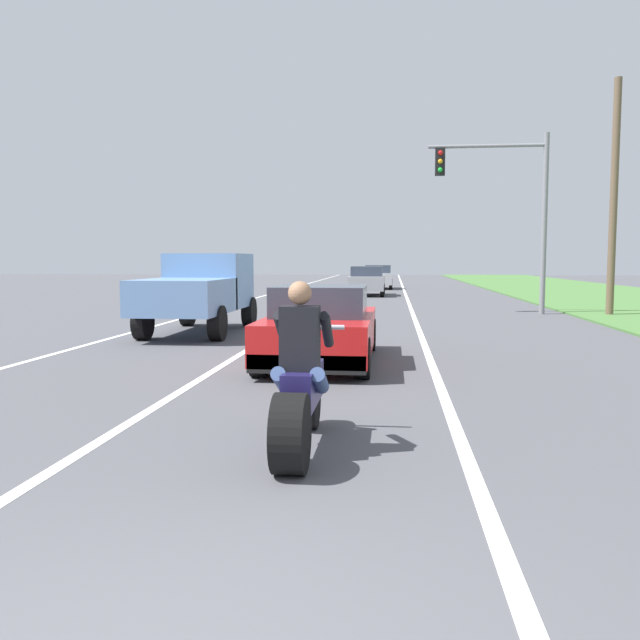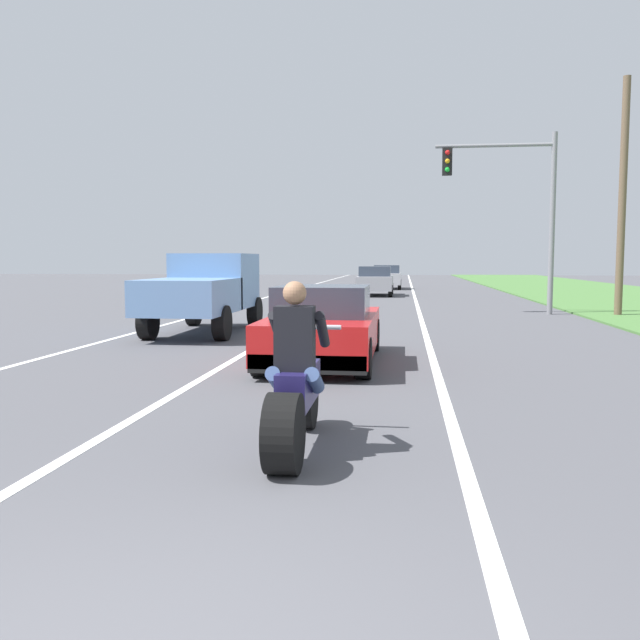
{
  "view_description": "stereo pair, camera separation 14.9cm",
  "coord_description": "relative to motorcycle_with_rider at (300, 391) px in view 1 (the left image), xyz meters",
  "views": [
    {
      "loc": [
        1.11,
        -2.34,
        1.81
      ],
      "look_at": [
        0.13,
        6.64,
        1.0
      ],
      "focal_mm": 37.49,
      "sensor_mm": 36.0,
      "label": 1
    },
    {
      "loc": [
        1.25,
        -2.33,
        1.81
      ],
      "look_at": [
        0.13,
        6.64,
        1.0
      ],
      "focal_mm": 37.49,
      "sensor_mm": 36.0,
      "label": 2
    }
  ],
  "objects": [
    {
      "name": "lane_stripe_left_solid",
      "position": [
        -5.66,
        16.26,
        -0.59
      ],
      "size": [
        0.14,
        120.0,
        0.01
      ],
      "primitive_type": "cube",
      "color": "white",
      "rests_on": "ground"
    },
    {
      "name": "lane_stripe_right_solid",
      "position": [
        1.54,
        16.26,
        -0.59
      ],
      "size": [
        0.14,
        120.0,
        0.01
      ],
      "primitive_type": "cube",
      "color": "white",
      "rests_on": "ground"
    },
    {
      "name": "lane_stripe_centre_dashed",
      "position": [
        -2.06,
        16.26,
        -0.59
      ],
      "size": [
        0.14,
        120.0,
        0.01
      ],
      "primitive_type": "cube",
      "color": "white",
      "rests_on": "ground"
    },
    {
      "name": "motorcycle_with_rider",
      "position": [
        0.0,
        0.0,
        0.0
      ],
      "size": [
        0.7,
        2.21,
        1.62
      ],
      "color": "black",
      "rests_on": "ground"
    },
    {
      "name": "sports_car_red",
      "position": [
        -0.4,
        5.56,
        0.04
      ],
      "size": [
        1.84,
        4.3,
        1.37
      ],
      "color": "red",
      "rests_on": "ground"
    },
    {
      "name": "pickup_truck_left_lane_light_blue",
      "position": [
        -3.93,
        10.12,
        0.51
      ],
      "size": [
        2.02,
        4.8,
        1.98
      ],
      "color": "#6B93C6",
      "rests_on": "ground"
    },
    {
      "name": "traffic_light_mast_near",
      "position": [
        4.69,
        17.02,
        3.36
      ],
      "size": [
        3.95,
        0.34,
        6.0
      ],
      "color": "gray",
      "rests_on": "ground"
    },
    {
      "name": "utility_pole_roadside",
      "position": [
        7.86,
        16.42,
        3.18
      ],
      "size": [
        0.24,
        0.24,
        7.56
      ],
      "primitive_type": "cylinder",
      "color": "brown",
      "rests_on": "ground"
    },
    {
      "name": "distant_car_far_ahead",
      "position": [
        -0.45,
        28.21,
        0.18
      ],
      "size": [
        1.8,
        4.0,
        1.5
      ],
      "color": "#99999E",
      "rests_on": "ground"
    },
    {
      "name": "distant_car_further_ahead",
      "position": [
        -0.06,
        36.38,
        0.18
      ],
      "size": [
        1.8,
        4.0,
        1.5
      ],
      "color": "#B2B2B7",
      "rests_on": "ground"
    }
  ]
}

